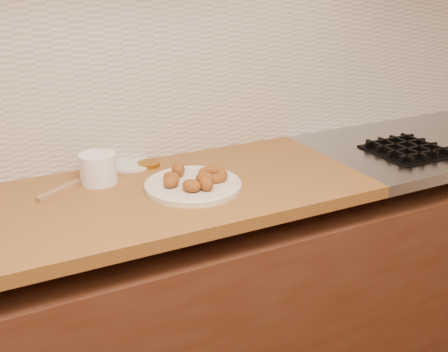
# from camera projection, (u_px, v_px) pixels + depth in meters

# --- Properties ---
(wall_back) EXTENTS (4.00, 0.02, 2.70)m
(wall_back) POSITION_uv_depth(u_px,v_px,m) (167.00, 30.00, 1.81)
(wall_back) COLOR #C0AF95
(wall_back) RESTS_ON ground
(base_cabinet) EXTENTS (3.60, 0.60, 0.77)m
(base_cabinet) POSITION_uv_depth(u_px,v_px,m) (208.00, 311.00, 1.91)
(base_cabinet) COLOR brown
(base_cabinet) RESTS_ON floor
(backsplash) EXTENTS (3.60, 0.02, 0.60)m
(backsplash) POSITION_uv_depth(u_px,v_px,m) (170.00, 74.00, 1.85)
(backsplash) COLOR beige
(backsplash) RESTS_ON wall_back
(donut_plate) EXTENTS (0.31, 0.31, 0.02)m
(donut_plate) POSITION_uv_depth(u_px,v_px,m) (193.00, 185.00, 1.66)
(donut_plate) COLOR silver
(donut_plate) RESTS_ON butcher_block
(ring_donut) EXTENTS (0.12, 0.12, 0.04)m
(ring_donut) POSITION_uv_depth(u_px,v_px,m) (213.00, 175.00, 1.67)
(ring_donut) COLOR #91561A
(ring_donut) RESTS_ON donut_plate
(fried_dough_chunks) EXTENTS (0.17, 0.20, 0.05)m
(fried_dough_chunks) POSITION_uv_depth(u_px,v_px,m) (188.00, 179.00, 1.63)
(fried_dough_chunks) COLOR #91561A
(fried_dough_chunks) RESTS_ON donut_plate
(plastic_tub) EXTENTS (0.14, 0.14, 0.10)m
(plastic_tub) POSITION_uv_depth(u_px,v_px,m) (98.00, 168.00, 1.69)
(plastic_tub) COLOR white
(plastic_tub) RESTS_ON butcher_block
(tub_lid) EXTENTS (0.19, 0.19, 0.01)m
(tub_lid) POSITION_uv_depth(u_px,v_px,m) (131.00, 164.00, 1.85)
(tub_lid) COLOR silver
(tub_lid) RESTS_ON butcher_block
(brass_jar_lid) EXTENTS (0.09, 0.09, 0.01)m
(brass_jar_lid) POSITION_uv_depth(u_px,v_px,m) (149.00, 164.00, 1.84)
(brass_jar_lid) COLOR #A26E1A
(brass_jar_lid) RESTS_ON butcher_block
(wooden_utensil) EXTENTS (0.16, 0.12, 0.01)m
(wooden_utensil) POSITION_uv_depth(u_px,v_px,m) (60.00, 190.00, 1.63)
(wooden_utensil) COLOR #996F49
(wooden_utensil) RESTS_ON butcher_block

